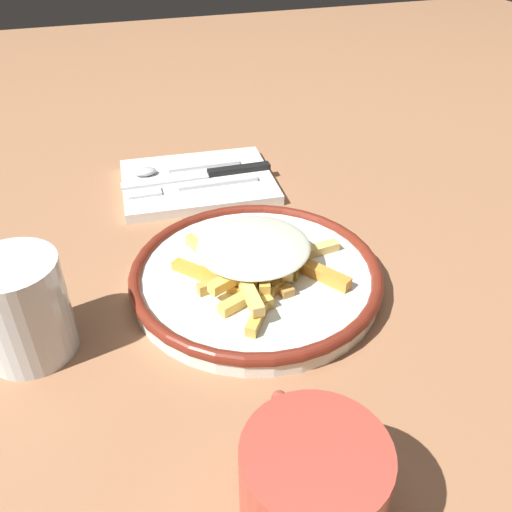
{
  "coord_description": "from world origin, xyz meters",
  "views": [
    {
      "loc": [
        -0.43,
        0.14,
        0.36
      ],
      "look_at": [
        0.0,
        0.0,
        0.04
      ],
      "focal_mm": 37.89,
      "sensor_mm": 36.0,
      "label": 1
    }
  ],
  "objects_px": {
    "knife": "(211,174)",
    "water_glass": "(22,309)",
    "fries_heap": "(254,257)",
    "fork": "(193,186)",
    "coffee_mug": "(312,486)",
    "spoon": "(168,169)",
    "napkin": "(198,182)",
    "plate": "(256,276)"
  },
  "relations": [
    {
      "from": "fork",
      "to": "spoon",
      "type": "relative_size",
      "value": 1.16
    },
    {
      "from": "fries_heap",
      "to": "coffee_mug",
      "type": "distance_m",
      "value": 0.26
    },
    {
      "from": "fork",
      "to": "knife",
      "type": "bearing_deg",
      "value": -49.06
    },
    {
      "from": "napkin",
      "to": "water_glass",
      "type": "bearing_deg",
      "value": 140.56
    },
    {
      "from": "fries_heap",
      "to": "spoon",
      "type": "relative_size",
      "value": 1.2
    },
    {
      "from": "fries_heap",
      "to": "water_glass",
      "type": "height_order",
      "value": "water_glass"
    },
    {
      "from": "napkin",
      "to": "spoon",
      "type": "bearing_deg",
      "value": 50.11
    },
    {
      "from": "napkin",
      "to": "coffee_mug",
      "type": "height_order",
      "value": "coffee_mug"
    },
    {
      "from": "napkin",
      "to": "spoon",
      "type": "distance_m",
      "value": 0.05
    },
    {
      "from": "coffee_mug",
      "to": "plate",
      "type": "bearing_deg",
      "value": -10.05
    },
    {
      "from": "napkin",
      "to": "knife",
      "type": "bearing_deg",
      "value": -91.54
    },
    {
      "from": "fork",
      "to": "knife",
      "type": "distance_m",
      "value": 0.04
    },
    {
      "from": "knife",
      "to": "coffee_mug",
      "type": "height_order",
      "value": "coffee_mug"
    },
    {
      "from": "fork",
      "to": "coffee_mug",
      "type": "relative_size",
      "value": 1.46
    },
    {
      "from": "fries_heap",
      "to": "fork",
      "type": "relative_size",
      "value": 1.04
    },
    {
      "from": "fries_heap",
      "to": "coffee_mug",
      "type": "bearing_deg",
      "value": 170.36
    },
    {
      "from": "plate",
      "to": "coffee_mug",
      "type": "distance_m",
      "value": 0.26
    },
    {
      "from": "fries_heap",
      "to": "fork",
      "type": "bearing_deg",
      "value": 5.24
    },
    {
      "from": "spoon",
      "to": "napkin",
      "type": "bearing_deg",
      "value": -129.89
    },
    {
      "from": "water_glass",
      "to": "knife",
      "type": "bearing_deg",
      "value": -41.87
    },
    {
      "from": "napkin",
      "to": "coffee_mug",
      "type": "bearing_deg",
      "value": 175.72
    },
    {
      "from": "water_glass",
      "to": "spoon",
      "type": "bearing_deg",
      "value": -31.83
    },
    {
      "from": "fries_heap",
      "to": "spoon",
      "type": "distance_m",
      "value": 0.27
    },
    {
      "from": "napkin",
      "to": "fries_heap",
      "type": "bearing_deg",
      "value": -178.34
    },
    {
      "from": "napkin",
      "to": "knife",
      "type": "relative_size",
      "value": 0.98
    },
    {
      "from": "fries_heap",
      "to": "knife",
      "type": "height_order",
      "value": "fries_heap"
    },
    {
      "from": "plate",
      "to": "water_glass",
      "type": "xyz_separation_m",
      "value": [
        -0.02,
        0.22,
        0.04
      ]
    },
    {
      "from": "napkin",
      "to": "coffee_mug",
      "type": "relative_size",
      "value": 1.7
    },
    {
      "from": "plate",
      "to": "spoon",
      "type": "height_order",
      "value": "plate"
    },
    {
      "from": "fries_heap",
      "to": "napkin",
      "type": "relative_size",
      "value": 0.89
    },
    {
      "from": "plate",
      "to": "spoon",
      "type": "distance_m",
      "value": 0.27
    },
    {
      "from": "napkin",
      "to": "fork",
      "type": "xyz_separation_m",
      "value": [
        -0.03,
        0.01,
        0.01
      ]
    },
    {
      "from": "spoon",
      "to": "knife",
      "type": "bearing_deg",
      "value": -118.88
    },
    {
      "from": "fries_heap",
      "to": "coffee_mug",
      "type": "relative_size",
      "value": 1.52
    },
    {
      "from": "plate",
      "to": "coffee_mug",
      "type": "bearing_deg",
      "value": 169.95
    },
    {
      "from": "napkin",
      "to": "fork",
      "type": "height_order",
      "value": "fork"
    },
    {
      "from": "fork",
      "to": "knife",
      "type": "xyz_separation_m",
      "value": [
        0.03,
        -0.03,
        0.0
      ]
    },
    {
      "from": "knife",
      "to": "water_glass",
      "type": "distance_m",
      "value": 0.35
    },
    {
      "from": "napkin",
      "to": "water_glass",
      "type": "xyz_separation_m",
      "value": [
        -0.26,
        0.22,
        0.04
      ]
    },
    {
      "from": "fries_heap",
      "to": "napkin",
      "type": "xyz_separation_m",
      "value": [
        0.24,
        0.01,
        -0.03
      ]
    },
    {
      "from": "fork",
      "to": "water_glass",
      "type": "bearing_deg",
      "value": 139.08
    },
    {
      "from": "coffee_mug",
      "to": "fries_heap",
      "type": "bearing_deg",
      "value": -9.64
    }
  ]
}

